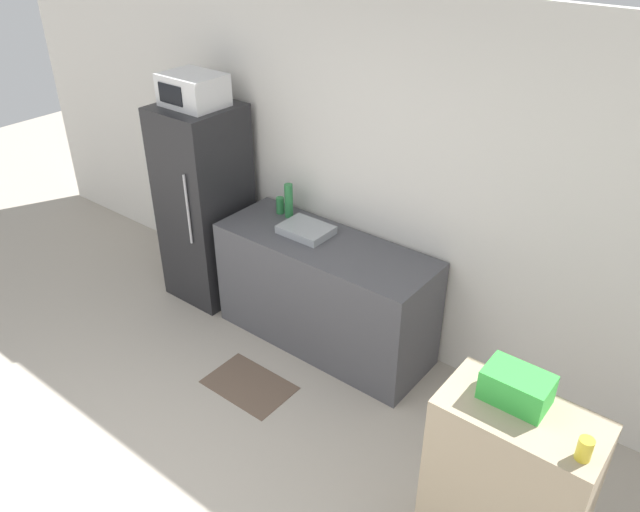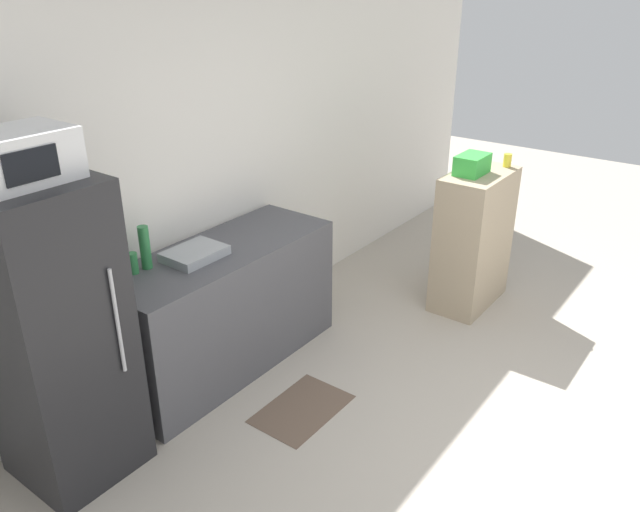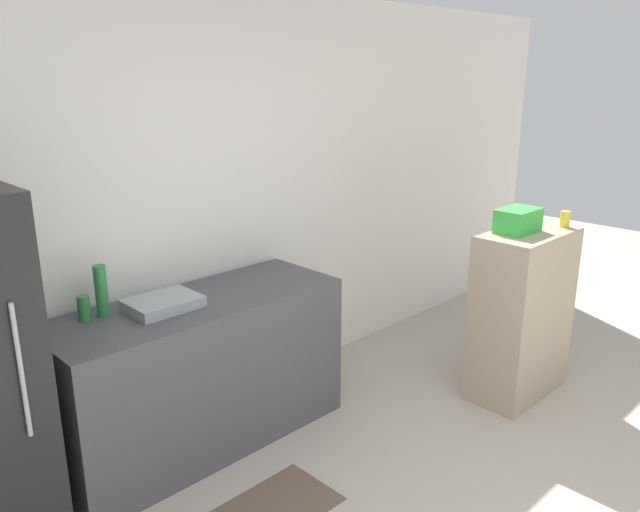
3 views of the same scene
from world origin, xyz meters
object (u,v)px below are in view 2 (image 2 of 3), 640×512
bottle_tall (145,247)px  bottle_short (133,263)px  refrigerator (56,337)px  basket (472,164)px  microwave (19,156)px  jar (507,160)px

bottle_tall → bottle_short: bearing=176.0°
refrigerator → basket: refrigerator is taller
bottle_tall → bottle_short: (-0.10, 0.01, -0.07)m
microwave → refrigerator: bearing=72.0°
bottle_short → jar: bearing=-24.5°
bottle_short → jar: size_ratio=1.25×
refrigerator → bottle_tall: (0.75, 0.19, 0.19)m
refrigerator → bottle_tall: refrigerator is taller
microwave → jar: (3.38, -1.04, -0.61)m
refrigerator → jar: (3.38, -1.04, 0.34)m
refrigerator → jar: refrigerator is taller
basket → bottle_short: bearing=155.2°
microwave → jar: 3.59m
basket → jar: (0.35, -0.15, -0.02)m
refrigerator → bottle_short: 0.69m
basket → jar: bearing=-22.6°
bottle_tall → jar: jar is taller
refrigerator → microwave: microwave is taller
refrigerator → bottle_short: refrigerator is taller
bottle_short → bottle_tall: bearing=-4.0°
basket → bottle_tall: bearing=154.4°
refrigerator → microwave: 0.96m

